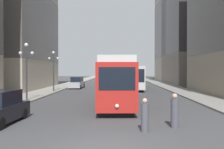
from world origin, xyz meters
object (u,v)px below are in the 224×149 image
Objects in this scene: pedestrian_crossing_far at (175,112)px; parked_car_left_near at (77,83)px; streetcar at (114,80)px; lamp_post_left_far at (53,65)px; pedestrian_crossing_near at (145,116)px; lamp_post_left_near at (26,62)px; transit_bus at (134,76)px.

parked_car_left_near is at bearing 129.24° from pedestrian_crossing_far.
lamp_post_left_far reaches higher than streetcar.
pedestrian_crossing_near is 22.28m from lamp_post_left_far.
parked_car_left_near is 27.52m from pedestrian_crossing_far.
lamp_post_left_near is 1.01× the size of lamp_post_left_far.
lamp_post_left_far is (-11.41, 18.92, 2.79)m from pedestrian_crossing_far.
parked_car_left_near reaches higher than pedestrian_crossing_far.
lamp_post_left_near is at bearing 170.06° from streetcar.
lamp_post_left_near is (-8.16, 1.08, 1.54)m from streetcar.
transit_bus reaches higher than parked_car_left_near.
parked_car_left_near is 7.68m from lamp_post_left_far.
streetcar is 16.58m from transit_bus.
parked_car_left_near is 16.55m from lamp_post_left_near.
parked_car_left_near is (-9.06, 0.94, -1.10)m from transit_bus.
streetcar is at bearing -51.82° from lamp_post_left_far.
lamp_post_left_near is (-1.90, -16.20, 2.80)m from parked_car_left_near.
parked_car_left_near is 27.85m from pedestrian_crossing_near.
streetcar is at bearing -124.27° from pedestrian_crossing_near.
streetcar is 7.54× the size of pedestrian_crossing_far.
transit_bus is at bearing 110.04° from pedestrian_crossing_far.
pedestrian_crossing_far is 22.27m from lamp_post_left_far.
transit_bus is 7.41× the size of pedestrian_crossing_far.
pedestrian_crossing_far is at bearing 164.61° from pedestrian_crossing_near.
streetcar is 8.38m from lamp_post_left_near.
lamp_post_left_near is at bearing 158.87° from pedestrian_crossing_far.
lamp_post_left_near is (-11.41, 9.63, 2.82)m from pedestrian_crossing_far.
parked_car_left_near reaches higher than pedestrian_crossing_near.
lamp_post_left_near reaches higher than pedestrian_crossing_near.
transit_bus is 12.59m from lamp_post_left_far.
lamp_post_left_far is (-9.78, 19.81, 2.85)m from pedestrian_crossing_near.
pedestrian_crossing_near is 14.65m from lamp_post_left_near.
streetcar is at bearing 129.83° from pedestrian_crossing_far.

